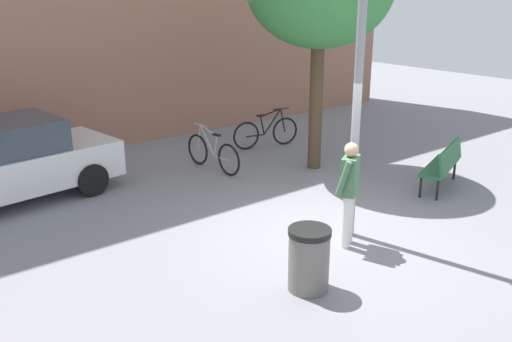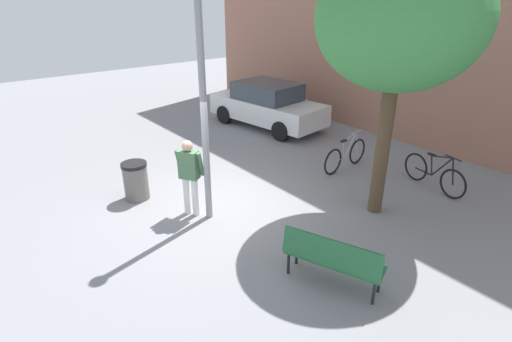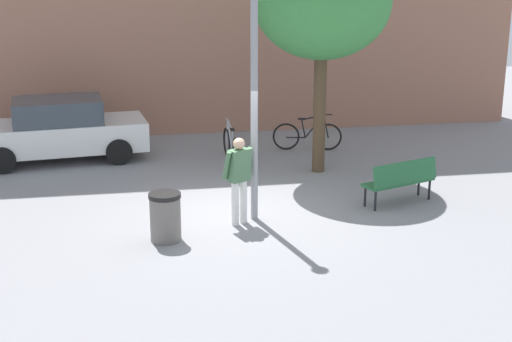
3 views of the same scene
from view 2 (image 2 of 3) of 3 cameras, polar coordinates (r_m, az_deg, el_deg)
name	(u,v)px [view 2 (image 2 of 3)]	position (r m, az deg, el deg)	size (l,w,h in m)	color
ground_plane	(212,206)	(9.04, -6.30, -4.94)	(36.00, 36.00, 0.00)	gray
lamppost	(202,85)	(7.62, -7.65, 12.08)	(0.28, 0.28, 4.88)	gray
person_by_lamppost	(189,173)	(8.36, -9.47, -0.26)	(0.62, 0.50, 1.67)	white
park_bench	(332,257)	(6.57, 10.81, -12.00)	(1.66, 1.00, 0.92)	#236038
plaza_tree	(400,20)	(8.09, 19.87, 19.58)	(3.08, 3.08, 5.25)	#503C28
bicycle_silver	(346,155)	(10.96, 12.66, 2.20)	(0.18, 1.81, 0.97)	black
bicycle_black	(434,174)	(10.50, 24.01, -0.40)	(1.78, 0.44, 0.97)	black
parked_car_white	(267,105)	(14.14, 1.60, 9.41)	(4.37, 2.20, 1.55)	silver
trash_bin	(136,181)	(9.52, -16.74, -1.33)	(0.57, 0.57, 0.88)	#66605B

